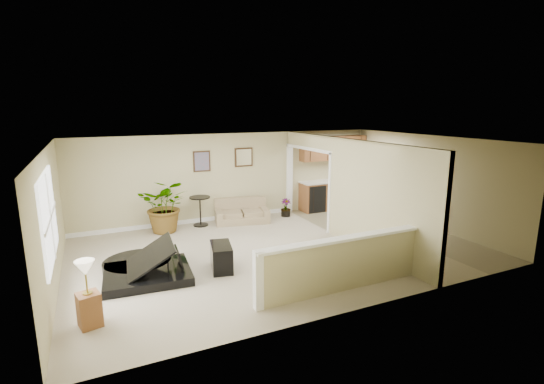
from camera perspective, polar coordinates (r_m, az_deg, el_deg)
name	(u,v)px	position (r m, az deg, el deg)	size (l,w,h in m)	color
floor	(279,250)	(9.18, 1.03, -8.38)	(9.00, 9.00, 0.00)	tan
back_wall	(234,176)	(11.54, -5.52, 2.27)	(9.00, 0.04, 2.50)	#C0B683
front_wall	(363,236)	(6.36, 13.10, -6.21)	(9.00, 0.04, 2.50)	#C0B683
left_wall	(51,221)	(8.00, -29.37, -3.71)	(0.04, 6.00, 2.50)	#C0B683
right_wall	(428,182)	(11.49, 21.65, 1.42)	(0.04, 6.00, 2.50)	#C0B683
ceiling	(279,141)	(8.63, 1.09, 7.37)	(9.00, 6.00, 0.04)	silver
kitchen_vinyl	(386,232)	(10.86, 16.20, -5.56)	(2.70, 6.00, 0.01)	tan
interior_partition	(340,189)	(9.94, 9.77, 0.36)	(0.18, 5.99, 2.50)	#C0B683
pony_half_wall	(340,263)	(7.18, 9.82, -10.13)	(3.42, 0.22, 1.00)	#C0B683
left_window	(48,217)	(7.46, -29.67, -3.20)	(0.05, 2.15, 1.45)	white
wall_art_left	(202,161)	(11.15, -10.13, 4.39)	(0.48, 0.04, 0.58)	#382414
wall_mirror	(244,157)	(11.53, -4.11, 5.05)	(0.55, 0.04, 0.55)	#382414
kitchen_cabinets	(331,182)	(12.78, 8.53, 1.43)	(2.36, 0.65, 2.33)	brown
piano	(143,245)	(8.03, -18.24, -7.32)	(1.94, 2.02, 1.50)	black
piano_bench	(221,257)	(8.13, -7.35, -9.31)	(0.39, 0.78, 0.52)	black
loveseat	(241,210)	(11.35, -4.50, -2.65)	(1.68, 1.16, 0.86)	#95865F
accent_table	(200,207)	(11.03, -10.36, -2.18)	(0.57, 0.57, 0.82)	black
palm_plant	(166,206)	(10.65, -15.10, -1.97)	(1.63, 1.54, 1.42)	black
small_plant	(286,209)	(11.87, 2.00, -2.45)	(0.35, 0.35, 0.54)	black
lamp_stand	(88,299)	(6.64, -25.08, -13.82)	(0.37, 0.37, 1.04)	brown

